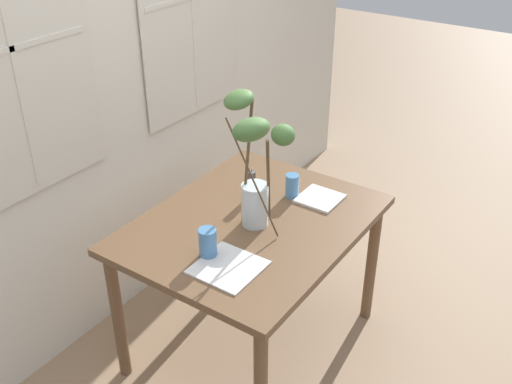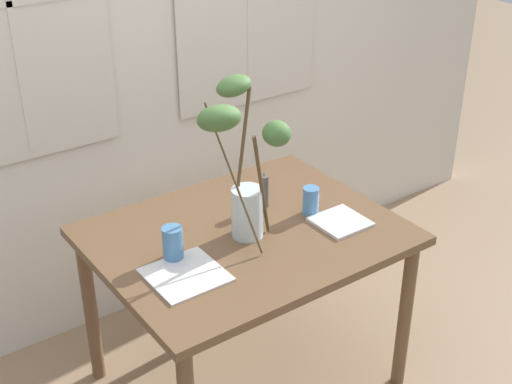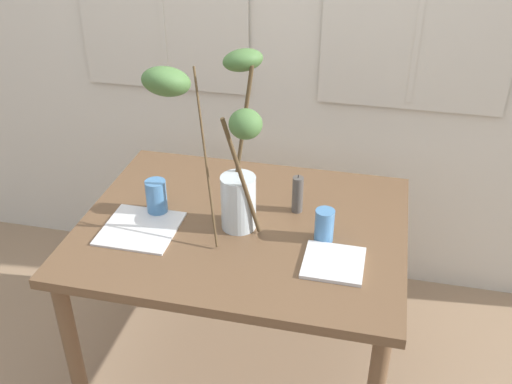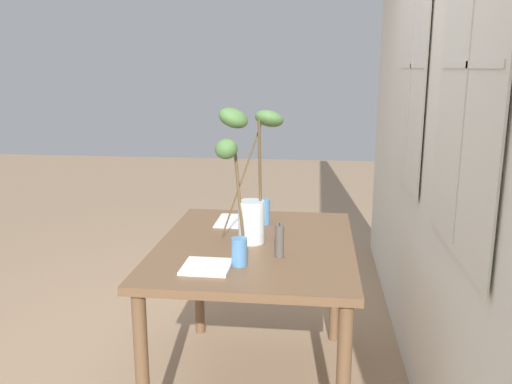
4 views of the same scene
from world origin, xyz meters
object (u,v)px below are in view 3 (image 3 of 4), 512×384
object	(u,v)px
drinking_glass_blue_left	(156,198)
drinking_glass_blue_right	(324,225)
plate_square_right	(334,263)
plate_square_left	(140,228)
dining_table	(243,244)
vase_with_branches	(224,148)
pillar_candle	(298,194)

from	to	relation	value
drinking_glass_blue_left	drinking_glass_blue_right	world-z (taller)	drinking_glass_blue_left
plate_square_right	plate_square_left	bearing A→B (deg)	176.20
drinking_glass_blue_left	plate_square_right	distance (m)	0.71
drinking_glass_blue_right	plate_square_right	distance (m)	0.15
drinking_glass_blue_right	plate_square_right	xyz separation A→B (m)	(0.05, -0.13, -0.05)
dining_table	plate_square_right	bearing A→B (deg)	-25.50
dining_table	plate_square_right	xyz separation A→B (m)	(0.35, -0.17, 0.10)
dining_table	drinking_glass_blue_right	size ratio (longest dim) A/B	9.82
dining_table	drinking_glass_blue_left	xyz separation A→B (m)	(-0.33, -0.00, 0.16)
vase_with_branches	drinking_glass_blue_right	distance (m)	0.44
dining_table	vase_with_branches	xyz separation A→B (m)	(-0.05, -0.05, 0.43)
dining_table	vase_with_branches	world-z (taller)	vase_with_branches
dining_table	plate_square_left	world-z (taller)	plate_square_left
plate_square_left	plate_square_right	xyz separation A→B (m)	(0.71, -0.05, 0.00)
drinking_glass_blue_right	plate_square_right	bearing A→B (deg)	-68.96
plate_square_right	pillar_candle	world-z (taller)	pillar_candle
pillar_candle	drinking_glass_blue_left	bearing A→B (deg)	-165.67
vase_with_branches	drinking_glass_blue_right	xyz separation A→B (m)	(0.35, 0.01, -0.27)
vase_with_branches	plate_square_left	size ratio (longest dim) A/B	2.50
dining_table	drinking_glass_blue_left	size ratio (longest dim) A/B	8.83
drinking_glass_blue_right	plate_square_left	xyz separation A→B (m)	(-0.66, -0.09, -0.06)
dining_table	pillar_candle	world-z (taller)	pillar_candle
dining_table	plate_square_right	world-z (taller)	plate_square_right
dining_table	plate_square_right	size ratio (longest dim) A/B	5.92
plate_square_left	pillar_candle	xyz separation A→B (m)	(0.53, 0.25, 0.07)
drinking_glass_blue_right	plate_square_left	bearing A→B (deg)	-172.57
plate_square_left	pillar_candle	size ratio (longest dim) A/B	1.69
drinking_glass_blue_left	plate_square_left	bearing A→B (deg)	-100.16
drinking_glass_blue_left	dining_table	bearing A→B (deg)	0.73
dining_table	drinking_glass_blue_right	bearing A→B (deg)	-6.80
drinking_glass_blue_right	drinking_glass_blue_left	bearing A→B (deg)	177.13
vase_with_branches	plate_square_left	distance (m)	0.45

